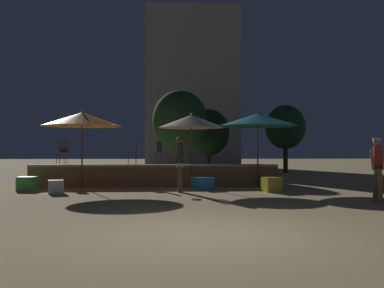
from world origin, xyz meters
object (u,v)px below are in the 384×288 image
patio_umbrella_0 (191,121)px  cube_seat_2 (56,187)px  background_tree_0 (285,127)px  background_tree_2 (208,133)px  patio_umbrella_1 (258,120)px  cube_seat_1 (274,183)px  person_1 (377,166)px  bistro_chair_2 (135,150)px  bistro_chair_1 (63,150)px  cube_seat_0 (272,184)px  cube_seat_3 (203,183)px  frisbee_disc (196,199)px  person_0 (180,161)px  patio_umbrella_2 (82,119)px  cube_seat_5 (28,183)px  background_tree_1 (180,120)px  bistro_chair_0 (158,150)px

patio_umbrella_0 → cube_seat_2: patio_umbrella_0 is taller
background_tree_0 → background_tree_2: bearing=-177.3°
patio_umbrella_1 → cube_seat_1: size_ratio=4.56×
person_1 → bistro_chair_2: (-6.80, 5.79, 0.42)m
bistro_chair_1 → patio_umbrella_0: bearing=-7.1°
patio_umbrella_0 → background_tree_0: 11.45m
bistro_chair_1 → cube_seat_2: bearing=-73.3°
cube_seat_0 → bistro_chair_2: 5.59m
bistro_chair_2 → background_tree_0: (8.43, 8.84, 1.38)m
cube_seat_1 → background_tree_0: 11.18m
cube_seat_3 → frisbee_disc: (-0.44, -3.19, -0.19)m
patio_umbrella_0 → person_0: 2.51m
patio_umbrella_1 → cube_seat_3: 3.26m
cube_seat_0 → patio_umbrella_2: bearing=165.7°
cube_seat_5 → patio_umbrella_1: bearing=6.3°
cube_seat_0 → cube_seat_1: (0.37, 1.24, -0.03)m
cube_seat_1 → cube_seat_2: size_ratio=1.14×
frisbee_disc → background_tree_0: bearing=65.2°
background_tree_1 → background_tree_2: background_tree_1 is taller
bistro_chair_2 → patio_umbrella_1: bearing=74.2°
background_tree_2 → cube_seat_3: bearing=-96.5°
cube_seat_2 → cube_seat_3: cube_seat_2 is taller
background_tree_2 → bistro_chair_0: bearing=-111.4°
cube_seat_2 → cube_seat_3: bearing=13.5°
patio_umbrella_1 → bistro_chair_0: 4.56m
person_1 → bistro_chair_2: bearing=34.3°
background_tree_1 → cube_seat_3: bearing=-86.0°
cube_seat_2 → person_0: 4.04m
patio_umbrella_0 → background_tree_1: 7.35m
cube_seat_0 → background_tree_1: background_tree_1 is taller
cube_seat_1 → background_tree_1: (-3.16, 8.10, 2.79)m
cube_seat_3 → patio_umbrella_2: bearing=171.7°
cube_seat_5 → patio_umbrella_0: bearing=10.2°
bistro_chair_1 → patio_umbrella_1: bearing=-3.6°
cube_seat_2 → cube_seat_3: 4.93m
cube_seat_2 → cube_seat_5: bearing=138.0°
cube_seat_2 → cube_seat_3: (4.79, 1.15, -0.00)m
patio_umbrella_0 → cube_seat_3: bearing=-70.4°
patio_umbrella_0 → bistro_chair_2: 2.53m
patio_umbrella_1 → cube_seat_1: (0.43, -0.66, -2.31)m
patio_umbrella_2 → cube_seat_0: bearing=-14.3°
patio_umbrella_2 → frisbee_disc: 5.99m
cube_seat_0 → cube_seat_3: 2.43m
frisbee_disc → background_tree_0: size_ratio=0.06×
cube_seat_2 → frisbee_disc: (4.35, -2.04, -0.19)m
person_1 → bistro_chair_0: 9.32m
background_tree_2 → cube_seat_2: bearing=-117.4°
cube_seat_5 → background_tree_1: (5.45, 8.35, 2.76)m
patio_umbrella_0 → bistro_chair_2: bearing=161.1°
cube_seat_3 → bistro_chair_1: bistro_chair_1 is taller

